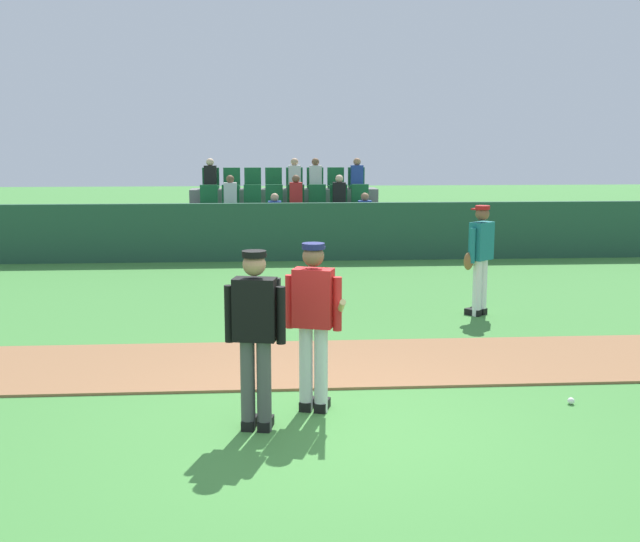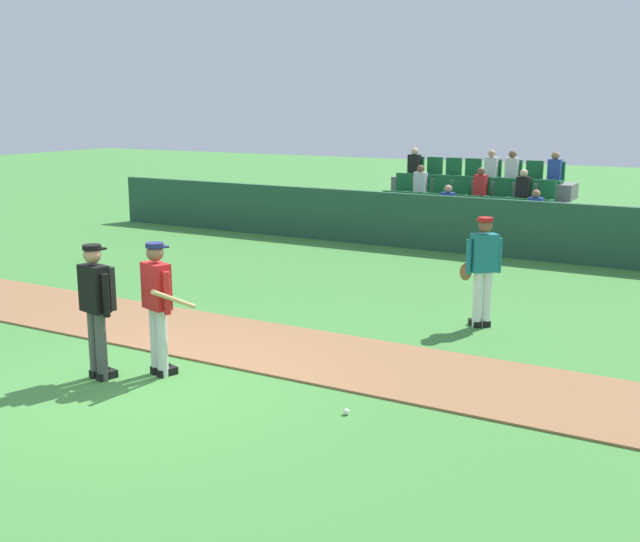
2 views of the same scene
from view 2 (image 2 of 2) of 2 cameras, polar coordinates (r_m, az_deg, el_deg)
ground_plane at (r=10.22m, az=-13.20°, el=-8.16°), size 80.00×80.00×0.00m
infield_dirt_path at (r=11.79m, az=-6.05°, el=-5.07°), size 28.00×2.08×0.03m
dugout_fence at (r=19.01m, az=8.99°, el=3.43°), size 20.00×0.16×1.34m
stadium_bleachers at (r=20.76m, az=10.88°, el=4.00°), size 5.00×2.95×2.30m
batter_red_jersey at (r=10.27m, az=-11.74°, el=-2.33°), size 0.59×0.80×1.76m
umpire_home_plate at (r=10.32m, az=-15.97°, el=-2.29°), size 0.58×0.36×1.76m
runner_teal_jersey at (r=12.53m, az=11.75°, el=0.24°), size 0.58×0.49×1.76m
baseball at (r=9.07m, az=1.93°, el=-10.22°), size 0.07×0.07×0.07m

